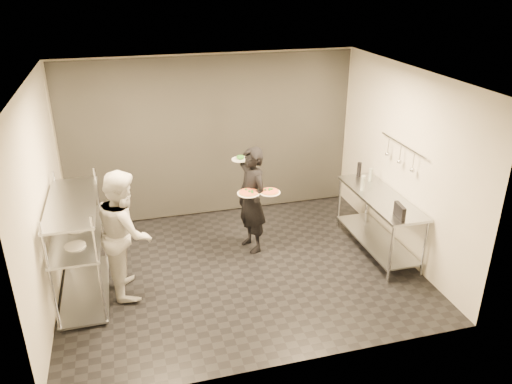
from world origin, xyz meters
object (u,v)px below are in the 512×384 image
object	(u,v)px
waiter	(252,200)
bottle_green	(363,183)
prep_counter	(379,213)
pass_rack	(78,243)
salad_plate	(240,158)
pos_monitor	(400,211)
pizza_plate_near	(249,193)
bottle_dark	(359,169)
bottle_clear	(371,175)
pizza_plate_far	(270,192)
chef	(125,232)

from	to	relation	value
waiter	bottle_green	bearing A→B (deg)	63.64
prep_counter	bottle_green	xyz separation A→B (m)	(-0.18, 0.26, 0.41)
pass_rack	waiter	xyz separation A→B (m)	(2.48, 0.56, 0.06)
salad_plate	pos_monitor	size ratio (longest dim) A/B	0.96
pizza_plate_near	bottle_green	distance (m)	1.78
pos_monitor	bottle_dark	world-z (taller)	bottle_dark
bottle_dark	pizza_plate_near	bearing A→B (deg)	-167.33
bottle_green	bottle_clear	bearing A→B (deg)	47.27
pass_rack	pizza_plate_near	size ratio (longest dim) A/B	4.79
salad_plate	bottle_green	distance (m)	1.91
prep_counter	pizza_plate_far	xyz separation A→B (m)	(-1.65, 0.30, 0.43)
pizza_plate_far	pos_monitor	bearing A→B (deg)	-33.63
chef	pizza_plate_far	xyz separation A→B (m)	(2.08, 0.35, 0.19)
salad_plate	waiter	bearing A→B (deg)	-75.00
chef	pizza_plate_near	distance (m)	1.83
bottle_clear	pos_monitor	bearing A→B (deg)	-100.11
pizza_plate_near	bottle_clear	distance (m)	2.07
pass_rack	bottle_clear	distance (m)	4.48
pass_rack	pos_monitor	world-z (taller)	pass_rack
prep_counter	pos_monitor	size ratio (longest dim) A/B	6.49
waiter	pizza_plate_far	distance (m)	0.40
pizza_plate_far	chef	bearing A→B (deg)	-170.56
pass_rack	bottle_dark	distance (m)	4.43
pizza_plate_near	pass_rack	bearing A→B (deg)	-171.41
pizza_plate_near	pizza_plate_far	size ratio (longest dim) A/B	1.08
waiter	pos_monitor	bearing A→B (deg)	37.20
pass_rack	chef	size ratio (longest dim) A/B	0.93
prep_counter	pizza_plate_near	world-z (taller)	pizza_plate_near
prep_counter	pizza_plate_far	bearing A→B (deg)	169.80
pizza_plate_near	pizza_plate_far	xyz separation A→B (m)	(0.30, -0.06, 0.00)
pos_monitor	salad_plate	bearing A→B (deg)	145.10
pizza_plate_near	chef	bearing A→B (deg)	-167.14
prep_counter	waiter	distance (m)	1.94
waiter	bottle_green	distance (m)	1.71
chef	pos_monitor	size ratio (longest dim) A/B	6.23
waiter	bottle_clear	world-z (taller)	waiter
chef	pos_monitor	world-z (taller)	chef
pizza_plate_near	salad_plate	distance (m)	0.64
pass_rack	pizza_plate_far	size ratio (longest dim) A/B	5.20
bottle_clear	bottle_dark	world-z (taller)	bottle_dark
chef	bottle_clear	distance (m)	3.89
pizza_plate_far	bottle_clear	distance (m)	1.78
waiter	bottle_dark	distance (m)	1.90
pass_rack	chef	distance (m)	0.61
chef	salad_plate	bearing A→B (deg)	-65.25
salad_plate	bottle_dark	size ratio (longest dim) A/B	1.13
pizza_plate_near	waiter	bearing A→B (deg)	63.02
bottle_dark	pass_rack	bearing A→B (deg)	-169.55
chef	pizza_plate_far	distance (m)	2.12
prep_counter	chef	size ratio (longest dim) A/B	1.04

